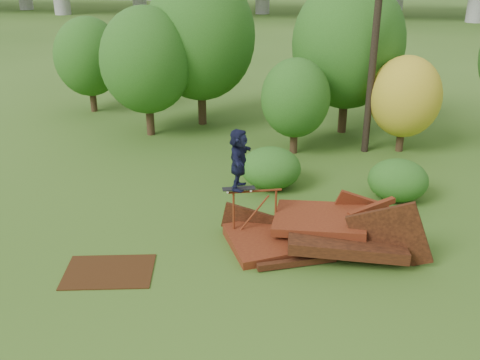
% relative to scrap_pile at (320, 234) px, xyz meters
% --- Properties ---
extents(ground, '(240.00, 240.00, 0.00)m').
position_rel_scrap_pile_xyz_m(ground, '(-1.52, -1.46, -0.40)').
color(ground, '#2D5116').
rests_on(ground, ground).
extents(scrap_pile, '(5.81, 3.37, 2.26)m').
position_rel_scrap_pile_xyz_m(scrap_pile, '(0.00, 0.00, 0.00)').
color(scrap_pile, '#501B0E').
rests_on(scrap_pile, ground).
extents(grind_rail, '(1.44, 0.54, 1.48)m').
position_rel_scrap_pile_xyz_m(grind_rail, '(-1.84, 0.19, 0.60)').
color(grind_rail, maroon).
rests_on(grind_rail, ground).
extents(skateboard, '(0.92, 0.52, 0.09)m').
position_rel_scrap_pile_xyz_m(skateboard, '(-2.27, 0.04, 1.16)').
color(skateboard, black).
rests_on(skateboard, grind_rail).
extents(skater, '(0.55, 1.58, 1.69)m').
position_rel_scrap_pile_xyz_m(skater, '(-2.27, 0.04, 2.02)').
color(skater, '#141732').
rests_on(skater, skateboard).
extents(flat_plate, '(2.51, 2.03, 0.03)m').
position_rel_scrap_pile_xyz_m(flat_plate, '(-5.21, -2.25, -0.38)').
color(flat_plate, '#361D0B').
rests_on(flat_plate, ground).
extents(tree_0, '(3.97, 3.97, 5.59)m').
position_rel_scrap_pile_xyz_m(tree_0, '(-7.88, 8.86, 2.91)').
color(tree_0, black).
rests_on(tree_0, ground).
extents(tree_1, '(5.01, 5.01, 6.96)m').
position_rel_scrap_pile_xyz_m(tree_1, '(-5.99, 10.90, 3.68)').
color(tree_1, black).
rests_on(tree_1, ground).
extents(tree_2, '(2.73, 2.73, 3.85)m').
position_rel_scrap_pile_xyz_m(tree_2, '(-1.35, 7.56, 1.87)').
color(tree_2, black).
rests_on(tree_2, ground).
extents(tree_3, '(4.84, 4.84, 6.72)m').
position_rel_scrap_pile_xyz_m(tree_3, '(0.59, 10.76, 3.53)').
color(tree_3, black).
rests_on(tree_3, ground).
extents(tree_4, '(2.83, 2.83, 3.90)m').
position_rel_scrap_pile_xyz_m(tree_4, '(2.92, 8.54, 1.87)').
color(tree_4, black).
rests_on(tree_4, ground).
extents(tree_6, '(3.41, 3.41, 4.76)m').
position_rel_scrap_pile_xyz_m(tree_6, '(-12.06, 12.12, 2.40)').
color(tree_6, black).
rests_on(tree_6, ground).
extents(shrub_left, '(2.07, 1.91, 1.43)m').
position_rel_scrap_pile_xyz_m(shrub_left, '(-1.84, 3.86, 0.32)').
color(shrub_left, '#1E4612').
rests_on(shrub_left, ground).
extents(shrub_right, '(1.94, 1.78, 1.37)m').
position_rel_scrap_pile_xyz_m(shrub_right, '(2.37, 3.58, 0.29)').
color(shrub_right, '#1E4612').
rests_on(shrub_right, ground).
extents(utility_pole, '(1.40, 0.28, 9.61)m').
position_rel_scrap_pile_xyz_m(utility_pole, '(1.52, 8.25, 4.48)').
color(utility_pole, black).
rests_on(utility_pole, ground).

